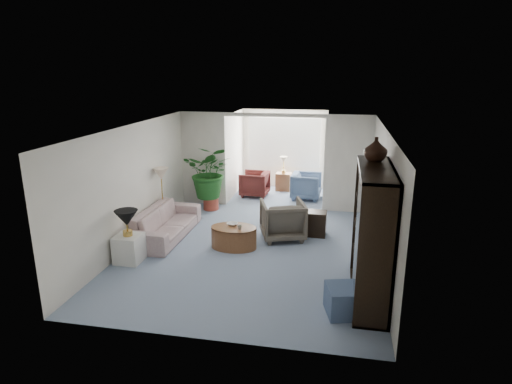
% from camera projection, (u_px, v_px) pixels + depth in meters
% --- Properties ---
extents(floor, '(6.00, 6.00, 0.00)m').
position_uv_depth(floor, '(250.00, 252.00, 8.78)').
color(floor, '#8795B2').
rests_on(floor, ground).
extents(sunroom_floor, '(2.60, 2.60, 0.00)m').
position_uv_depth(sunroom_floor, '(279.00, 196.00, 12.65)').
color(sunroom_floor, '#8795B2').
rests_on(sunroom_floor, ground).
extents(back_pier_left, '(1.20, 0.12, 2.50)m').
position_uv_depth(back_pier_left, '(203.00, 159.00, 11.61)').
color(back_pier_left, white).
rests_on(back_pier_left, ground).
extents(back_pier_right, '(1.20, 0.12, 2.50)m').
position_uv_depth(back_pier_right, '(348.00, 165.00, 10.92)').
color(back_pier_right, white).
rests_on(back_pier_right, ground).
extents(back_header, '(2.60, 0.12, 0.10)m').
position_uv_depth(back_header, '(274.00, 115.00, 10.94)').
color(back_header, white).
rests_on(back_header, back_pier_left).
extents(window_pane, '(2.20, 0.02, 1.50)m').
position_uv_depth(window_pane, '(284.00, 142.00, 13.28)').
color(window_pane, white).
extents(window_blinds, '(2.20, 0.02, 1.50)m').
position_uv_depth(window_blinds, '(284.00, 143.00, 13.26)').
color(window_blinds, white).
extents(framed_picture, '(0.04, 0.50, 0.40)m').
position_uv_depth(framed_picture, '(383.00, 177.00, 7.77)').
color(framed_picture, '#BAAF95').
extents(sofa, '(0.89, 2.23, 0.65)m').
position_uv_depth(sofa, '(166.00, 223.00, 9.51)').
color(sofa, beige).
rests_on(sofa, ground).
extents(end_table, '(0.49, 0.49, 0.53)m').
position_uv_depth(end_table, '(129.00, 249.00, 8.29)').
color(end_table, white).
rests_on(end_table, ground).
extents(table_lamp, '(0.44, 0.44, 0.30)m').
position_uv_depth(table_lamp, '(126.00, 218.00, 8.12)').
color(table_lamp, black).
rests_on(table_lamp, end_table).
extents(floor_lamp, '(0.36, 0.36, 0.28)m').
position_uv_depth(floor_lamp, '(161.00, 174.00, 9.96)').
color(floor_lamp, '#F8E2C5').
rests_on(floor_lamp, ground).
extents(coffee_table, '(1.20, 1.20, 0.45)m').
position_uv_depth(coffee_table, '(234.00, 237.00, 8.95)').
color(coffee_table, brown).
rests_on(coffee_table, ground).
extents(coffee_bowl, '(0.27, 0.27, 0.05)m').
position_uv_depth(coffee_bowl, '(233.00, 224.00, 8.98)').
color(coffee_bowl, white).
rests_on(coffee_bowl, coffee_table).
extents(coffee_cup, '(0.12, 0.12, 0.09)m').
position_uv_depth(coffee_cup, '(240.00, 227.00, 8.75)').
color(coffee_cup, '#BAB5A3').
rests_on(coffee_cup, coffee_table).
extents(wingback_chair, '(1.14, 1.16, 0.84)m').
position_uv_depth(wingback_chair, '(283.00, 220.00, 9.41)').
color(wingback_chair, '#5B5348').
rests_on(wingback_chair, ground).
extents(side_table_dark, '(0.47, 0.38, 0.55)m').
position_uv_depth(side_table_dark, '(316.00, 223.00, 9.60)').
color(side_table_dark, black).
rests_on(side_table_dark, ground).
extents(entertainment_cabinet, '(0.52, 1.94, 2.15)m').
position_uv_depth(entertainment_cabinet, '(372.00, 235.00, 6.77)').
color(entertainment_cabinet, black).
rests_on(entertainment_cabinet, ground).
extents(cabinet_urn, '(0.37, 0.37, 0.39)m').
position_uv_depth(cabinet_urn, '(376.00, 149.00, 6.89)').
color(cabinet_urn, black).
rests_on(cabinet_urn, entertainment_cabinet).
extents(ottoman, '(0.66, 0.66, 0.43)m').
position_uv_depth(ottoman, '(345.00, 300.00, 6.53)').
color(ottoman, slate).
rests_on(ottoman, ground).
extents(plant_pot, '(0.40, 0.40, 0.32)m').
position_uv_depth(plant_pot, '(211.00, 203.00, 11.42)').
color(plant_pot, '#A84030').
rests_on(plant_pot, ground).
extents(house_plant, '(1.25, 1.09, 1.39)m').
position_uv_depth(house_plant, '(210.00, 172.00, 11.19)').
color(house_plant, '#1E571E').
rests_on(house_plant, plant_pot).
extents(sunroom_chair_blue, '(0.85, 0.83, 0.74)m').
position_uv_depth(sunroom_chair_blue, '(306.00, 186.00, 12.30)').
color(sunroom_chair_blue, slate).
rests_on(sunroom_chair_blue, ground).
extents(sunroom_chair_maroon, '(0.83, 0.81, 0.72)m').
position_uv_depth(sunroom_chair_maroon, '(254.00, 184.00, 12.58)').
color(sunroom_chair_maroon, '#5A1E1F').
rests_on(sunroom_chair_maroon, ground).
extents(sunroom_table, '(0.46, 0.36, 0.54)m').
position_uv_depth(sunroom_table, '(283.00, 182.00, 13.18)').
color(sunroom_table, brown).
rests_on(sunroom_table, ground).
extents(shelf_clutter, '(0.30, 1.19, 1.06)m').
position_uv_depth(shelf_clutter, '(369.00, 235.00, 6.75)').
color(shelf_clutter, '#605C5A').
rests_on(shelf_clutter, entertainment_cabinet).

